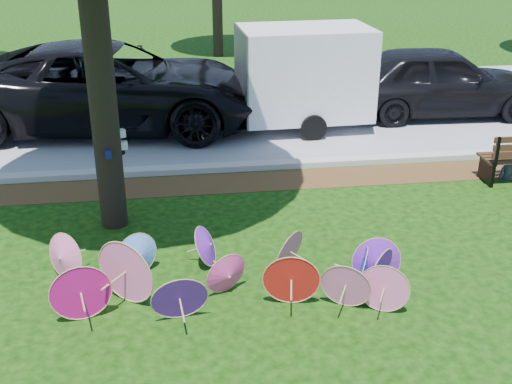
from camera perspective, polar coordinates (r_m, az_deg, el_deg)
ground at (r=8.51m, az=-1.53°, el=-11.20°), size 90.00×90.00×0.00m
mulch_strip at (r=12.45m, az=-3.85°, el=0.72°), size 90.00×1.00×0.01m
curb at (r=13.07m, az=-4.09°, el=2.14°), size 90.00×0.30×0.12m
street at (r=17.01m, az=-5.09°, el=7.11°), size 90.00×8.00×0.01m
parasol_pile at (r=8.77m, az=-1.77°, el=-7.14°), size 5.07×2.08×0.93m
black_van at (r=15.83m, az=-12.76°, el=9.14°), size 7.64×4.17×2.03m
dark_pickup at (r=17.14m, az=15.92°, el=9.48°), size 5.28×2.28×1.78m
cargo_trailer at (r=15.41m, az=4.35°, el=10.54°), size 3.07×2.02×2.70m
person_left at (r=13.42m, az=21.75°, el=3.12°), size 0.42×0.32×1.04m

